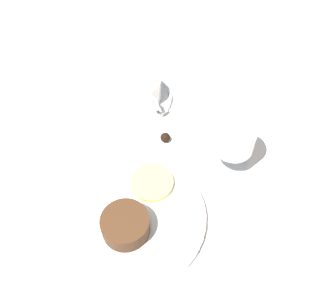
{
  "coord_description": "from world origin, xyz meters",
  "views": [
    {
      "loc": [
        0.3,
        -0.14,
        0.63
      ],
      "look_at": [
        -0.06,
        0.11,
        0.04
      ],
      "focal_mm": 42.0,
      "sensor_mm": 36.0,
      "label": 1
    }
  ],
  "objects_px": {
    "coffee_cup": "(140,89)",
    "dessert_cake": "(125,225)",
    "wine_glass": "(235,139)",
    "dinner_plate": "(134,217)",
    "fork": "(106,139)"
  },
  "relations": [
    {
      "from": "wine_glass",
      "to": "dessert_cake",
      "type": "height_order",
      "value": "wine_glass"
    },
    {
      "from": "dinner_plate",
      "to": "wine_glass",
      "type": "bearing_deg",
      "value": 89.26
    },
    {
      "from": "dinner_plate",
      "to": "wine_glass",
      "type": "xyz_separation_m",
      "value": [
        0.0,
        0.21,
        0.07
      ]
    },
    {
      "from": "coffee_cup",
      "to": "dessert_cake",
      "type": "height_order",
      "value": "coffee_cup"
    },
    {
      "from": "coffee_cup",
      "to": "dessert_cake",
      "type": "xyz_separation_m",
      "value": [
        0.25,
        -0.19,
        -0.01
      ]
    },
    {
      "from": "dessert_cake",
      "to": "coffee_cup",
      "type": "bearing_deg",
      "value": 143.04
    },
    {
      "from": "wine_glass",
      "to": "fork",
      "type": "xyz_separation_m",
      "value": [
        -0.18,
        -0.17,
        -0.07
      ]
    },
    {
      "from": "dinner_plate",
      "to": "fork",
      "type": "xyz_separation_m",
      "value": [
        -0.18,
        0.05,
        -0.01
      ]
    },
    {
      "from": "coffee_cup",
      "to": "wine_glass",
      "type": "xyz_separation_m",
      "value": [
        0.23,
        0.05,
        0.04
      ]
    },
    {
      "from": "wine_glass",
      "to": "dessert_cake",
      "type": "relative_size",
      "value": 1.4
    },
    {
      "from": "coffee_cup",
      "to": "wine_glass",
      "type": "relative_size",
      "value": 1.0
    },
    {
      "from": "coffee_cup",
      "to": "dessert_cake",
      "type": "distance_m",
      "value": 0.31
    },
    {
      "from": "dinner_plate",
      "to": "coffee_cup",
      "type": "relative_size",
      "value": 2.22
    },
    {
      "from": "dinner_plate",
      "to": "dessert_cake",
      "type": "height_order",
      "value": "dessert_cake"
    },
    {
      "from": "coffee_cup",
      "to": "wine_glass",
      "type": "bearing_deg",
      "value": 12.94
    }
  ]
}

